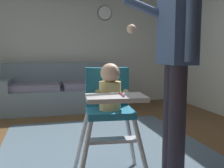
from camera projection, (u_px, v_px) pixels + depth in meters
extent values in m
cube|color=brown|center=(119.00, 158.00, 2.71)|extent=(5.87, 7.19, 0.10)
cube|color=beige|center=(80.00, 37.00, 5.26)|extent=(5.07, 0.06, 2.73)
cube|color=#495C6B|center=(110.00, 156.00, 2.62)|extent=(2.25, 2.93, 0.01)
cube|color=slate|center=(61.00, 99.00, 4.73)|extent=(2.08, 0.84, 0.40)
cube|color=slate|center=(59.00, 75.00, 4.99)|extent=(2.08, 0.22, 0.46)
cube|color=slate|center=(5.00, 85.00, 4.45)|extent=(0.20, 0.84, 0.20)
cube|color=slate|center=(111.00, 82.00, 4.93)|extent=(0.20, 0.84, 0.20)
cube|color=slate|center=(35.00, 87.00, 4.53)|extent=(0.82, 0.60, 0.11)
cube|color=slate|center=(86.00, 85.00, 4.76)|extent=(0.82, 0.60, 0.11)
cube|color=#B24238|center=(98.00, 76.00, 5.06)|extent=(0.35, 0.14, 0.34)
cylinder|color=silver|center=(83.00, 162.00, 1.83)|extent=(0.18, 0.16, 0.57)
cylinder|color=silver|center=(144.00, 158.00, 1.90)|extent=(0.16, 0.18, 0.57)
cylinder|color=silver|center=(81.00, 141.00, 2.26)|extent=(0.16, 0.18, 0.57)
cylinder|color=silver|center=(130.00, 139.00, 2.33)|extent=(0.18, 0.16, 0.57)
cube|color=teal|center=(110.00, 112.00, 2.04)|extent=(0.40, 0.40, 0.05)
cube|color=teal|center=(107.00, 86.00, 2.17)|extent=(0.37, 0.11, 0.32)
cube|color=silver|center=(116.00, 98.00, 1.74)|extent=(0.43, 0.30, 0.03)
cube|color=silver|center=(112.00, 140.00, 1.96)|extent=(0.41, 0.14, 0.02)
cylinder|color=#D8C37C|center=(110.00, 96.00, 2.01)|extent=(0.19, 0.19, 0.22)
sphere|color=beige|center=(110.00, 73.00, 1.98)|extent=(0.15, 0.15, 0.15)
cylinder|color=#D8C37C|center=(97.00, 95.00, 1.95)|extent=(0.06, 0.15, 0.10)
cylinder|color=#D8C37C|center=(124.00, 95.00, 1.98)|extent=(0.06, 0.15, 0.10)
cylinder|color=#CC384C|center=(122.00, 94.00, 1.74)|extent=(0.02, 0.13, 0.01)
cube|color=white|center=(124.00, 95.00, 1.69)|extent=(0.01, 0.02, 0.02)
cylinder|color=#332B38|center=(171.00, 120.00, 2.20)|extent=(0.14, 0.14, 0.95)
cylinder|color=#332B38|center=(177.00, 124.00, 2.09)|extent=(0.14, 0.14, 0.95)
cube|color=#40557D|center=(177.00, 27.00, 2.05)|extent=(0.24, 0.42, 0.59)
cylinder|color=#40557D|center=(150.00, 10.00, 2.18)|extent=(0.48, 0.12, 0.23)
sphere|color=beige|center=(132.00, 29.00, 2.18)|extent=(0.08, 0.08, 0.08)
cylinder|color=#40557D|center=(191.00, 24.00, 1.82)|extent=(0.07, 0.07, 0.53)
cylinder|color=white|center=(105.00, 13.00, 5.28)|extent=(0.27, 0.03, 0.27)
cylinder|color=black|center=(105.00, 13.00, 5.29)|extent=(0.30, 0.02, 0.30)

